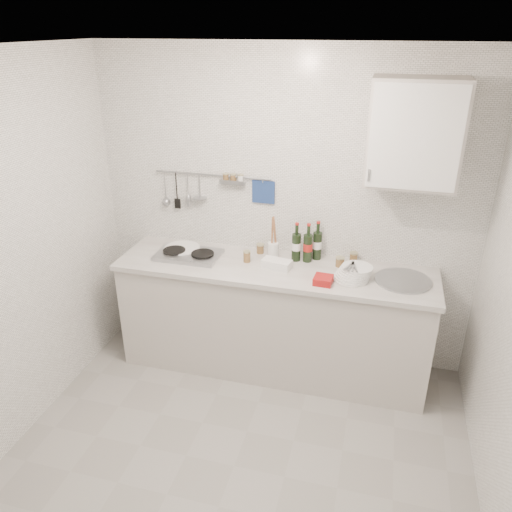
# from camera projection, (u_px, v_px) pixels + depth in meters

# --- Properties ---
(floor) EXTENTS (3.00, 3.00, 0.00)m
(floor) POSITION_uv_depth(u_px,v_px,m) (234.00, 466.00, 3.23)
(floor) COLOR gray
(floor) RESTS_ON ground
(ceiling) EXTENTS (3.00, 3.00, 0.00)m
(ceiling) POSITION_uv_depth(u_px,v_px,m) (223.00, 49.00, 2.17)
(ceiling) COLOR silver
(ceiling) RESTS_ON back_wall
(back_wall) EXTENTS (3.00, 0.02, 2.50)m
(back_wall) POSITION_uv_depth(u_px,v_px,m) (283.00, 213.00, 3.93)
(back_wall) COLOR silver
(back_wall) RESTS_ON floor
(counter) EXTENTS (2.44, 0.64, 0.96)m
(counter) POSITION_uv_depth(u_px,v_px,m) (274.00, 320.00, 4.01)
(counter) COLOR #B4ADA6
(counter) RESTS_ON floor
(wall_rail) EXTENTS (0.98, 0.09, 0.34)m
(wall_rail) POSITION_uv_depth(u_px,v_px,m) (210.00, 186.00, 3.96)
(wall_rail) COLOR #93969B
(wall_rail) RESTS_ON back_wall
(wall_cabinet) EXTENTS (0.60, 0.38, 0.70)m
(wall_cabinet) POSITION_uv_depth(u_px,v_px,m) (415.00, 133.00, 3.26)
(wall_cabinet) COLOR #B4ADA6
(wall_cabinet) RESTS_ON back_wall
(plate_stack_hob) EXTENTS (0.30, 0.30, 0.04)m
(plate_stack_hob) POSITION_uv_depth(u_px,v_px,m) (181.00, 249.00, 4.04)
(plate_stack_hob) COLOR #44549A
(plate_stack_hob) RESTS_ON counter
(plate_stack_sink) EXTENTS (0.28, 0.27, 0.11)m
(plate_stack_sink) POSITION_uv_depth(u_px,v_px,m) (354.00, 273.00, 3.60)
(plate_stack_sink) COLOR white
(plate_stack_sink) RESTS_ON counter
(wine_bottles) EXTENTS (0.23, 0.14, 0.31)m
(wine_bottles) POSITION_uv_depth(u_px,v_px,m) (307.00, 242.00, 3.84)
(wine_bottles) COLOR black
(wine_bottles) RESTS_ON counter
(butter_dish) EXTENTS (0.24, 0.15, 0.07)m
(butter_dish) POSITION_uv_depth(u_px,v_px,m) (277.00, 264.00, 3.77)
(butter_dish) COLOR white
(butter_dish) RESTS_ON counter
(strawberry_punnet) EXTENTS (0.14, 0.14, 0.05)m
(strawberry_punnet) POSITION_uv_depth(u_px,v_px,m) (323.00, 280.00, 3.54)
(strawberry_punnet) COLOR #B21319
(strawberry_punnet) RESTS_ON counter
(utensil_crock) EXTENTS (0.09, 0.09, 0.36)m
(utensil_crock) POSITION_uv_depth(u_px,v_px,m) (273.00, 248.00, 3.90)
(utensil_crock) COLOR white
(utensil_crock) RESTS_ON counter
(jar_a) EXTENTS (0.06, 0.06, 0.08)m
(jar_a) POSITION_uv_depth(u_px,v_px,m) (260.00, 248.00, 4.01)
(jar_a) COLOR brown
(jar_a) RESTS_ON counter
(jar_b) EXTENTS (0.06, 0.06, 0.08)m
(jar_b) POSITION_uv_depth(u_px,v_px,m) (354.00, 257.00, 3.85)
(jar_b) COLOR brown
(jar_b) RESTS_ON counter
(jar_c) EXTENTS (0.07, 0.07, 0.08)m
(jar_c) POSITION_uv_depth(u_px,v_px,m) (340.00, 262.00, 3.79)
(jar_c) COLOR brown
(jar_c) RESTS_ON counter
(jar_d) EXTENTS (0.06, 0.06, 0.09)m
(jar_d) POSITION_uv_depth(u_px,v_px,m) (247.00, 256.00, 3.86)
(jar_d) COLOR brown
(jar_d) RESTS_ON counter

